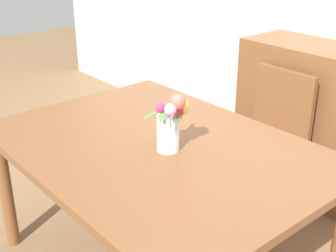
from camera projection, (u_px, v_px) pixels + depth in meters
dining_table at (158, 159)px, 2.18m from camera, size 1.59×1.16×0.74m
chair_far at (270, 133)px, 2.81m from camera, size 0.42×0.42×0.90m
flower_vase at (172, 121)px, 2.02m from camera, size 0.17×0.20×0.30m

